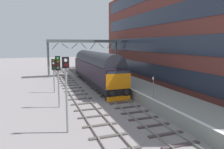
# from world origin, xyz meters

# --- Properties ---
(ground_plane) EXTENTS (140.00, 140.00, 0.00)m
(ground_plane) POSITION_xyz_m (0.00, 0.00, 0.00)
(ground_plane) COLOR gray
(ground_plane) RESTS_ON ground
(track_main) EXTENTS (2.50, 60.00, 0.15)m
(track_main) POSITION_xyz_m (0.00, 0.00, 0.06)
(track_main) COLOR slate
(track_main) RESTS_ON ground
(track_adjacent_west) EXTENTS (2.50, 60.00, 0.15)m
(track_adjacent_west) POSITION_xyz_m (-3.53, -0.00, 0.06)
(track_adjacent_west) COLOR gray
(track_adjacent_west) RESTS_ON ground
(station_platform) EXTENTS (4.00, 44.00, 1.01)m
(station_platform) POSITION_xyz_m (3.60, 0.00, 0.50)
(station_platform) COLOR gray
(station_platform) RESTS_ON ground
(station_building) EXTENTS (5.09, 37.38, 14.51)m
(station_building) POSITION_xyz_m (9.94, 3.44, 7.26)
(station_building) COLOR brown
(station_building) RESTS_ON ground
(diesel_locomotive) EXTENTS (2.74, 18.17, 4.68)m
(diesel_locomotive) POSITION_xyz_m (0.00, 5.95, 2.48)
(diesel_locomotive) COLOR black
(diesel_locomotive) RESTS_ON ground
(signal_post_near) EXTENTS (0.44, 0.22, 4.97)m
(signal_post_near) POSITION_xyz_m (-5.86, -8.81, 3.06)
(signal_post_near) COLOR gray
(signal_post_near) RESTS_ON ground
(signal_post_mid) EXTENTS (0.44, 0.22, 4.71)m
(signal_post_mid) POSITION_xyz_m (-5.86, -3.07, 3.07)
(signal_post_mid) COLOR gray
(signal_post_mid) RESTS_ON ground
(signal_post_far) EXTENTS (0.44, 0.22, 4.02)m
(signal_post_far) POSITION_xyz_m (-5.86, 3.05, 2.63)
(signal_post_far) COLOR gray
(signal_post_far) RESTS_ON ground
(platform_number_sign) EXTENTS (0.10, 0.44, 1.92)m
(platform_number_sign) POSITION_xyz_m (2.05, -6.17, 2.29)
(platform_number_sign) COLOR slate
(platform_number_sign) RESTS_ON station_platform
(waiting_passenger) EXTENTS (0.35, 0.51, 1.64)m
(waiting_passenger) POSITION_xyz_m (3.65, 5.76, 1.99)
(waiting_passenger) COLOR #252C3D
(waiting_passenger) RESTS_ON station_platform
(overhead_footbridge) EXTENTS (12.83, 2.00, 6.48)m
(overhead_footbridge) POSITION_xyz_m (0.29, 15.03, 5.88)
(overhead_footbridge) COLOR slate
(overhead_footbridge) RESTS_ON ground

